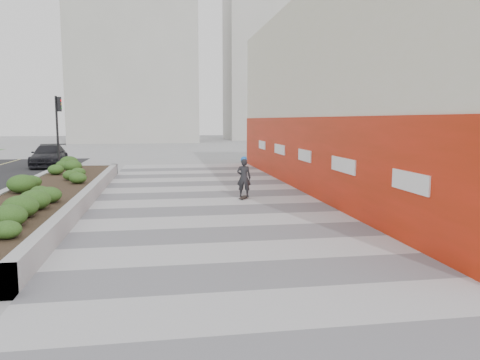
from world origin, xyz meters
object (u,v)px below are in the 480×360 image
object	(u,v)px
planter	(48,192)
car_dark	(49,156)
traffic_signal_near	(58,122)
skateboarder	(244,177)

from	to	relation	value
planter	car_dark	bearing A→B (deg)	102.49
traffic_signal_near	skateboarder	distance (m)	13.67
skateboarder	car_dark	xyz separation A→B (m)	(-9.92, 13.89, -0.12)
planter	skateboarder	xyz separation A→B (m)	(6.84, 0.03, 0.38)
skateboarder	car_dark	size ratio (longest dim) A/B	0.34
traffic_signal_near	car_dark	size ratio (longest dim) A/B	0.90
planter	skateboarder	world-z (taller)	skateboarder
planter	skateboarder	distance (m)	6.85
planter	car_dark	distance (m)	14.27
planter	traffic_signal_near	size ratio (longest dim) A/B	4.29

